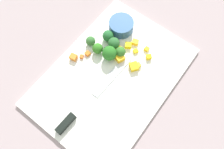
{
  "coord_description": "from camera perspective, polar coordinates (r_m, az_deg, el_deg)",
  "views": [
    {
      "loc": [
        -0.19,
        -0.15,
        0.61
      ],
      "look_at": [
        0.0,
        0.0,
        0.02
      ],
      "focal_mm": 35.26,
      "sensor_mm": 36.0,
      "label": 1
    }
  ],
  "objects": [
    {
      "name": "ground_plane",
      "position": [
        0.66,
        0.0,
        -0.73
      ],
      "size": [
        4.0,
        4.0,
        0.0
      ],
      "primitive_type": "plane",
      "color": "#9E8B8E"
    },
    {
      "name": "pepper_dice_2",
      "position": [
        0.69,
        8.95,
        6.52
      ],
      "size": [
        0.01,
        0.01,
        0.01
      ],
      "primitive_type": "cube",
      "rotation": [
        0.0,
        0.0,
        1.5
      ],
      "color": "yellow",
      "rests_on": "cutting_board"
    },
    {
      "name": "chef_knife",
      "position": [
        0.62,
        -7.66,
        -7.93
      ],
      "size": [
        0.3,
        0.03,
        0.02
      ],
      "rotation": [
        0.0,
        0.0,
        6.24
      ],
      "color": "silver",
      "rests_on": "cutting_board"
    },
    {
      "name": "pepper_dice_0",
      "position": [
        0.66,
        6.75,
        2.36
      ],
      "size": [
        0.02,
        0.02,
        0.01
      ],
      "primitive_type": "cube",
      "rotation": [
        0.0,
        0.0,
        1.19
      ],
      "color": "yellow",
      "rests_on": "cutting_board"
    },
    {
      "name": "pepper_dice_1",
      "position": [
        0.7,
        6.03,
        8.34
      ],
      "size": [
        0.02,
        0.02,
        0.01
      ],
      "primitive_type": "cube",
      "rotation": [
        0.0,
        0.0,
        0.35
      ],
      "color": "yellow",
      "rests_on": "cutting_board"
    },
    {
      "name": "pepper_dice_7",
      "position": [
        0.68,
        1.61,
        6.39
      ],
      "size": [
        0.02,
        0.02,
        0.02
      ],
      "primitive_type": "cube",
      "rotation": [
        0.0,
        0.0,
        1.64
      ],
      "color": "yellow",
      "rests_on": "cutting_board"
    },
    {
      "name": "broccoli_floret_1",
      "position": [
        0.69,
        -1.0,
        9.95
      ],
      "size": [
        0.04,
        0.04,
        0.04
      ],
      "color": "#95BB5E",
      "rests_on": "cutting_board"
    },
    {
      "name": "carrot_dice_0",
      "position": [
        0.68,
        -6.33,
        5.41
      ],
      "size": [
        0.02,
        0.02,
        0.01
      ],
      "primitive_type": "cube",
      "rotation": [
        0.0,
        0.0,
        2.98
      ],
      "color": "orange",
      "rests_on": "cutting_board"
    },
    {
      "name": "pepper_dice_8",
      "position": [
        0.68,
        6.15,
        6.04
      ],
      "size": [
        0.02,
        0.02,
        0.01
      ],
      "primitive_type": "cube",
      "rotation": [
        0.0,
        0.0,
        2.68
      ],
      "color": "yellow",
      "rests_on": "cutting_board"
    },
    {
      "name": "pepper_dice_6",
      "position": [
        0.69,
        4.21,
        7.53
      ],
      "size": [
        0.02,
        0.03,
        0.01
      ],
      "primitive_type": "cube",
      "rotation": [
        0.0,
        0.0,
        2.13
      ],
      "color": "yellow",
      "rests_on": "cutting_board"
    },
    {
      "name": "pepper_dice_4",
      "position": [
        0.65,
        5.69,
        2.06
      ],
      "size": [
        0.03,
        0.03,
        0.02
      ],
      "primitive_type": "cube",
      "rotation": [
        0.0,
        0.0,
        2.53
      ],
      "color": "yellow",
      "rests_on": "cutting_board"
    },
    {
      "name": "broccoli_floret_5",
      "position": [
        0.65,
        -0.68,
        5.5
      ],
      "size": [
        0.04,
        0.04,
        0.05
      ],
      "color": "#93B665",
      "rests_on": "cutting_board"
    },
    {
      "name": "broccoli_floret_4",
      "position": [
        0.67,
        0.5,
        8.1
      ],
      "size": [
        0.04,
        0.04,
        0.04
      ],
      "color": "#82AD67",
      "rests_on": "cutting_board"
    },
    {
      "name": "broccoli_floret_2",
      "position": [
        0.66,
        2.21,
        5.87
      ],
      "size": [
        0.03,
        0.03,
        0.04
      ],
      "color": "#88B557",
      "rests_on": "cutting_board"
    },
    {
      "name": "pepper_dice_3",
      "position": [
        0.66,
        2.07,
        4.25
      ],
      "size": [
        0.03,
        0.03,
        0.02
      ],
      "primitive_type": "cube",
      "rotation": [
        0.0,
        0.0,
        2.79
      ],
      "color": "yellow",
      "rests_on": "cutting_board"
    },
    {
      "name": "carrot_dice_1",
      "position": [
        0.68,
        -9.96,
        4.44
      ],
      "size": [
        0.02,
        0.02,
        0.02
      ],
      "primitive_type": "cube",
      "rotation": [
        0.0,
        0.0,
        1.77
      ],
      "color": "orange",
      "rests_on": "cutting_board"
    },
    {
      "name": "prep_bowl",
      "position": [
        0.71,
        2.4,
        12.5
      ],
      "size": [
        0.08,
        0.08,
        0.04
      ],
      "primitive_type": "cylinder",
      "color": "#30598C",
      "rests_on": "cutting_board"
    },
    {
      "name": "pepper_dice_5",
      "position": [
        0.68,
        9.52,
        4.48
      ],
      "size": [
        0.02,
        0.02,
        0.01
      ],
      "primitive_type": "cube",
      "rotation": [
        0.0,
        0.0,
        0.84
      ],
      "color": "yellow",
      "rests_on": "cutting_board"
    },
    {
      "name": "broccoli_floret_3",
      "position": [
        0.69,
        -5.58,
        8.6
      ],
      "size": [
        0.03,
        0.03,
        0.03
      ],
      "color": "#81B96D",
      "rests_on": "cutting_board"
    },
    {
      "name": "cutting_board",
      "position": [
        0.65,
        0.0,
        -0.53
      ],
      "size": [
        0.47,
        0.33,
        0.01
      ],
      "primitive_type": "cube",
      "color": "white",
      "rests_on": "ground_plane"
    },
    {
      "name": "broccoli_floret_0",
      "position": [
        0.67,
        -3.74,
        6.72
      ],
      "size": [
        0.03,
        0.03,
        0.04
      ],
      "color": "#8BB468",
      "rests_on": "cutting_board"
    },
    {
      "name": "carrot_dice_2",
      "position": [
        0.68,
        -7.87,
        4.61
      ],
      "size": [
        0.01,
        0.01,
        0.01
      ],
      "primitive_type": "cube",
      "rotation": [
        0.0,
        0.0,
        2.07
      ],
      "color": "orange",
      "rests_on": "cutting_board"
    }
  ]
}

